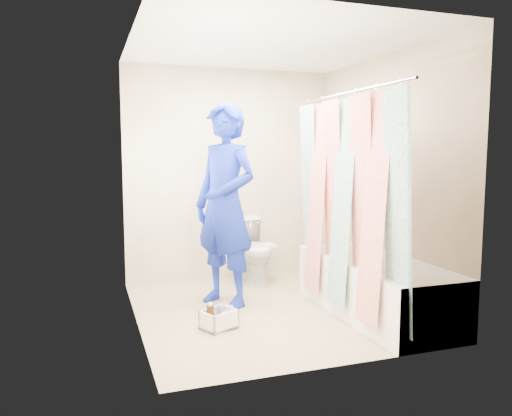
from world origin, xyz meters
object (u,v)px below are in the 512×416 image
object	(u,v)px
cleaning_caddy	(220,320)
toilet	(252,250)
bathtub	(375,286)
plumber	(225,205)

from	to	relation	value
cleaning_caddy	toilet	bearing A→B (deg)	38.39
bathtub	plumber	xyz separation A→B (m)	(-1.18, 0.75, 0.69)
bathtub	toilet	size ratio (longest dim) A/B	2.43
toilet	cleaning_caddy	distance (m)	1.59
bathtub	toilet	world-z (taller)	toilet
bathtub	toilet	distance (m)	1.62
toilet	plumber	size ratio (longest dim) A/B	0.37
bathtub	plumber	world-z (taller)	plumber
plumber	bathtub	bearing A→B (deg)	26.47
cleaning_caddy	bathtub	bearing A→B (deg)	-27.17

